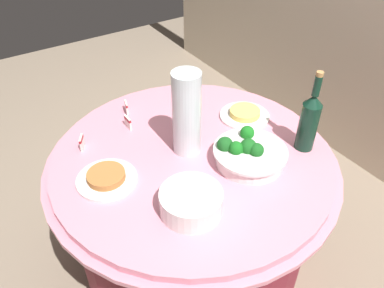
% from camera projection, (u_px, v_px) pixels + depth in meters
% --- Properties ---
extents(ground_plane, '(6.00, 6.00, 0.00)m').
position_uv_depth(ground_plane, '(192.00, 264.00, 1.97)').
color(ground_plane, gray).
extents(buffet_table, '(1.16, 1.16, 0.74)m').
position_uv_depth(buffet_table, '(192.00, 216.00, 1.74)').
color(buffet_table, maroon).
rests_on(buffet_table, ground_plane).
extents(broccoli_bowl, '(0.28, 0.28, 0.11)m').
position_uv_depth(broccoli_bowl, '(248.00, 154.00, 1.45)').
color(broccoli_bowl, white).
rests_on(broccoli_bowl, buffet_table).
extents(plate_stack, '(0.21, 0.21, 0.08)m').
position_uv_depth(plate_stack, '(191.00, 202.00, 1.26)').
color(plate_stack, white).
rests_on(plate_stack, buffet_table).
extents(wine_bottle, '(0.07, 0.07, 0.34)m').
position_uv_depth(wine_bottle, '(309.00, 121.00, 1.46)').
color(wine_bottle, '#103223').
rests_on(wine_bottle, buffet_table).
extents(decorative_fruit_vase, '(0.11, 0.11, 0.34)m').
position_uv_depth(decorative_fruit_vase, '(187.00, 116.00, 1.43)').
color(decorative_fruit_vase, silver).
rests_on(decorative_fruit_vase, buffet_table).
extents(serving_tongs, '(0.16, 0.12, 0.01)m').
position_uv_depth(serving_tongs, '(183.00, 131.00, 1.62)').
color(serving_tongs, silver).
rests_on(serving_tongs, buffet_table).
extents(food_plate_peanuts, '(0.22, 0.22, 0.04)m').
position_uv_depth(food_plate_peanuts, '(107.00, 178.00, 1.38)').
color(food_plate_peanuts, white).
rests_on(food_plate_peanuts, buffet_table).
extents(food_plate_noodles, '(0.22, 0.22, 0.04)m').
position_uv_depth(food_plate_noodles, '(245.00, 114.00, 1.70)').
color(food_plate_noodles, white).
rests_on(food_plate_noodles, buffet_table).
extents(label_placard_front, '(0.05, 0.03, 0.05)m').
position_uv_depth(label_placard_front, '(82.00, 142.00, 1.52)').
color(label_placard_front, white).
rests_on(label_placard_front, buffet_table).
extents(label_placard_mid, '(0.05, 0.01, 0.05)m').
position_uv_depth(label_placard_mid, '(128.00, 122.00, 1.63)').
color(label_placard_mid, white).
rests_on(label_placard_mid, buffet_table).
extents(label_placard_rear, '(0.05, 0.02, 0.05)m').
position_uv_depth(label_placard_rear, '(126.00, 107.00, 1.72)').
color(label_placard_rear, white).
rests_on(label_placard_rear, buffet_table).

